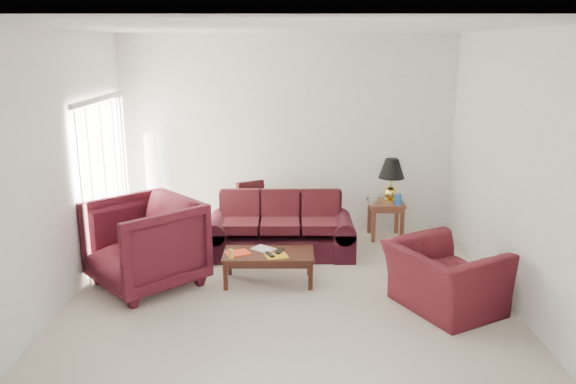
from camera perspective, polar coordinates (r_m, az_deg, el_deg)
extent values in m
plane|color=beige|center=(6.56, -0.01, -10.82)|extent=(5.00, 5.00, 0.00)
cube|color=silver|center=(7.81, -18.04, 1.05)|extent=(0.10, 2.00, 2.16)
cube|color=black|center=(8.35, -3.77, -0.29)|extent=(0.46, 0.37, 0.42)
cube|color=silver|center=(8.33, 8.60, -0.79)|extent=(0.14, 0.10, 0.13)
cylinder|color=#174395|center=(8.36, 11.11, -0.75)|extent=(0.12, 0.12, 0.16)
cube|color=silver|center=(8.67, 8.80, -0.13)|extent=(0.15, 0.17, 0.05)
imported|color=#3B0D16|center=(6.93, -14.36, -5.11)|extent=(1.63, 1.63, 1.07)
imported|color=#420F16|center=(6.43, 15.60, -8.39)|extent=(1.39, 1.44, 0.72)
cube|color=red|center=(6.84, -5.15, -6.21)|extent=(0.34, 0.31, 0.02)
cube|color=white|center=(6.95, -2.51, -5.80)|extent=(0.32, 0.31, 0.01)
cube|color=gold|center=(6.73, -1.17, -6.51)|extent=(0.30, 0.25, 0.01)
cube|color=black|center=(6.72, -1.88, -6.35)|extent=(0.12, 0.17, 0.02)
cube|color=black|center=(6.83, -0.83, -5.99)|extent=(0.11, 0.19, 0.02)
cylinder|color=yellow|center=(6.69, -5.82, -6.27)|extent=(0.07, 0.07, 0.11)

